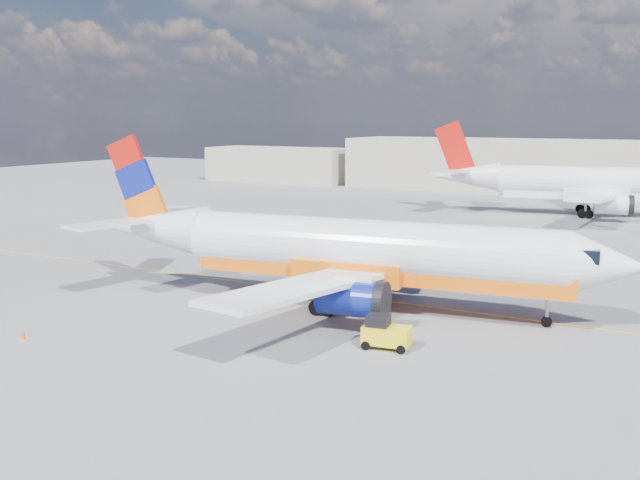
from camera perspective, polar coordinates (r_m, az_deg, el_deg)
The scene contains 8 objects.
ground at distance 45.06m, azimuth -2.32°, elevation -4.96°, with size 240.00×240.00×0.00m, color slate.
taxi_line at distance 47.58m, azimuth -0.47°, elevation -4.14°, with size 70.00×0.15×0.01m, color yellow.
terminal_main at distance 113.99m, azimuth 19.71°, elevation 5.50°, with size 70.00×14.00×8.00m, color #B3AC9A.
terminal_annex at distance 128.75m, azimuth -3.19°, elevation 6.05°, with size 26.00×10.00×6.00m, color #B3AC9A.
main_jet at distance 43.11m, azimuth 2.62°, elevation -0.90°, with size 34.47×27.06×10.44m.
second_jet at distance 89.30m, azimuth 21.16°, elevation 4.16°, with size 36.70×28.38×11.07m.
gse_tug at distance 36.21m, azimuth 5.23°, elevation -7.41°, with size 2.51×1.74×1.68m.
traffic_cone at distance 40.58m, azimuth -22.68°, elevation -7.04°, with size 0.37×0.37×0.52m.
Camera 1 is at (22.31, -37.42, 11.51)m, focal length 40.00 mm.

